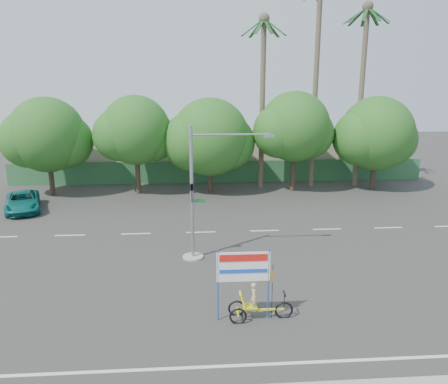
{
  "coord_description": "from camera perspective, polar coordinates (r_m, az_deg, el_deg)",
  "views": [
    {
      "loc": [
        -2.38,
        -17.7,
        9.18
      ],
      "look_at": [
        -0.82,
        4.36,
        3.5
      ],
      "focal_mm": 35.0,
      "sensor_mm": 36.0,
      "label": 1
    }
  ],
  "objects": [
    {
      "name": "ground",
      "position": [
        20.08,
        3.29,
        -12.82
      ],
      "size": [
        120.0,
        120.0,
        0.0
      ],
      "primitive_type": "plane",
      "color": "#33302D",
      "rests_on": "ground"
    },
    {
      "name": "fence",
      "position": [
        40.12,
        -0.56,
        2.64
      ],
      "size": [
        38.0,
        0.08,
        2.0
      ],
      "primitive_type": "cube",
      "color": "#336B3D",
      "rests_on": "ground"
    },
    {
      "name": "building_left",
      "position": [
        44.94,
        -13.81,
        4.79
      ],
      "size": [
        12.0,
        8.0,
        4.0
      ],
      "primitive_type": "cube",
      "color": "#C5B59C",
      "rests_on": "ground"
    },
    {
      "name": "building_right",
      "position": [
        45.52,
        9.22,
        4.89
      ],
      "size": [
        14.0,
        8.0,
        3.6
      ],
      "primitive_type": "cube",
      "color": "#C5B59C",
      "rests_on": "ground"
    },
    {
      "name": "tree_far_left",
      "position": [
        37.82,
        -22.14,
        6.64
      ],
      "size": [
        7.14,
        6.0,
        7.96
      ],
      "color": "#473828",
      "rests_on": "ground"
    },
    {
      "name": "tree_left",
      "position": [
        36.24,
        -11.52,
        7.59
      ],
      "size": [
        6.66,
        5.6,
        8.07
      ],
      "color": "#473828",
      "rests_on": "ground"
    },
    {
      "name": "tree_center",
      "position": [
        36.04,
        -1.92,
        6.88
      ],
      "size": [
        7.62,
        6.4,
        7.85
      ],
      "color": "#473828",
      "rests_on": "ground"
    },
    {
      "name": "tree_right",
      "position": [
        36.88,
        9.13,
        8.09
      ],
      "size": [
        6.9,
        5.8,
        8.36
      ],
      "color": "#473828",
      "rests_on": "ground"
    },
    {
      "name": "tree_far_right",
      "position": [
        39.12,
        19.2,
        6.95
      ],
      "size": [
        7.38,
        6.2,
        7.94
      ],
      "color": "#473828",
      "rests_on": "ground"
    },
    {
      "name": "palm_tall",
      "position": [
        38.65,
        12.01,
        16.01
      ],
      "size": [
        3.73,
        3.79,
        17.45
      ],
      "color": "#70604C",
      "rests_on": "ground"
    },
    {
      "name": "palm_mid",
      "position": [
        39.89,
        17.63,
        14.07
      ],
      "size": [
        3.73,
        3.79,
        15.45
      ],
      "color": "#70604C",
      "rests_on": "ground"
    },
    {
      "name": "palm_short",
      "position": [
        37.67,
        5.08,
        13.86
      ],
      "size": [
        3.73,
        3.79,
        14.45
      ],
      "color": "#70604C",
      "rests_on": "ground"
    },
    {
      "name": "traffic_signal",
      "position": [
        22.57,
        -3.42,
        -1.73
      ],
      "size": [
        4.72,
        1.1,
        7.0
      ],
      "color": "gray",
      "rests_on": "ground"
    },
    {
      "name": "trike_billboard",
      "position": [
        17.46,
        3.48,
        -12.81
      ],
      "size": [
        3.04,
        0.69,
        2.99
      ],
      "rotation": [
        0.0,
        0.0,
        -0.01
      ],
      "color": "black",
      "rests_on": "ground"
    },
    {
      "name": "pickup_truck",
      "position": [
        34.7,
        -24.81,
        -1.14
      ],
      "size": [
        3.72,
        5.37,
        1.36
      ],
      "primitive_type": "imported",
      "rotation": [
        0.0,
        0.0,
        0.33
      ],
      "color": "#0E6865",
      "rests_on": "ground"
    }
  ]
}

